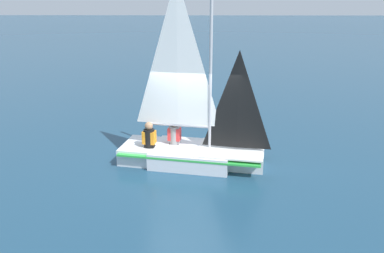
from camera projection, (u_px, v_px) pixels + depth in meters
ground_plane at (192, 162)px, 10.41m from camera, size 260.00×260.00×0.00m
sailboat_main at (191, 142)px, 10.22m from camera, size 4.05×2.17×4.99m
sailor_helm at (174, 138)px, 10.51m from camera, size 0.38×0.35×1.16m
sailor_crew at (149, 141)px, 10.25m from camera, size 0.38×0.35×1.16m
buoy_marker at (232, 99)px, 16.59m from camera, size 0.44×0.44×1.07m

